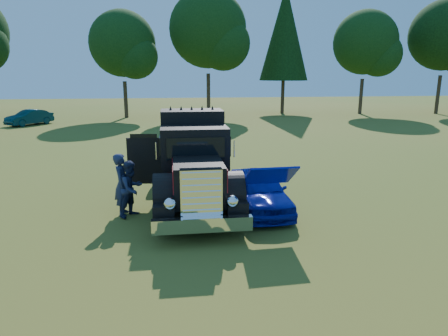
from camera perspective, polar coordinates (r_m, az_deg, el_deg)
ground at (r=10.85m, az=-8.46°, el=-9.54°), size 120.00×120.00×0.00m
treeline at (r=38.01m, az=-9.25°, el=18.39°), size 72.10×24.04×13.84m
diamond_t_truck at (r=12.94m, az=-4.33°, el=0.32°), size 3.38×7.16×3.00m
hotrod_coupe at (r=12.48m, az=4.99°, el=-3.19°), size 1.67×4.09×1.89m
spectator_near at (r=12.39m, az=-14.35°, el=-2.28°), size 0.48×0.71×1.88m
spectator_far at (r=12.19m, az=-13.09°, el=-2.90°), size 1.02×1.05×1.70m
distant_teal_car at (r=36.82m, az=-26.05°, el=6.51°), size 3.35×3.80×1.24m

